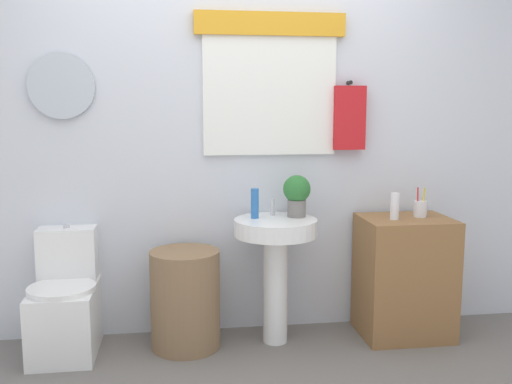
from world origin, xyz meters
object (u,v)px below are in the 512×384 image
pedestal_sink (276,251)px  potted_plant (297,193)px  laundry_hamper (185,299)px  lotion_bottle (395,206)px  wooden_cabinet (404,277)px  toothbrush_cup (420,209)px  soap_bottle (255,203)px  toilet (66,305)px

pedestal_sink → potted_plant: (0.14, 0.06, 0.34)m
laundry_hamper → lotion_bottle: lotion_bottle is taller
pedestal_sink → wooden_cabinet: pedestal_sink is taller
wooden_cabinet → toothbrush_cup: toothbrush_cup is taller
toothbrush_cup → wooden_cabinet: bearing=-168.2°
pedestal_sink → wooden_cabinet: (0.82, -0.00, -0.20)m
pedestal_sink → potted_plant: bearing=23.2°
wooden_cabinet → lotion_bottle: size_ratio=4.59×
pedestal_sink → soap_bottle: bearing=157.4°
laundry_hamper → soap_bottle: (0.43, 0.05, 0.56)m
laundry_hamper → lotion_bottle: 1.39m
toilet → lotion_bottle: lotion_bottle is taller
pedestal_sink → potted_plant: 0.37m
laundry_hamper → toothbrush_cup: 1.55m
pedestal_sink → toothbrush_cup: (0.92, 0.02, 0.23)m
wooden_cabinet → soap_bottle: 1.06m
pedestal_sink → toothbrush_cup: toothbrush_cup is taller
soap_bottle → laundry_hamper: bearing=-173.3°
potted_plant → lotion_bottle: potted_plant is taller
toilet → lotion_bottle: (1.97, -0.07, 0.56)m
wooden_cabinet → potted_plant: size_ratio=2.95×
laundry_hamper → wooden_cabinet: 1.37m
laundry_hamper → lotion_bottle: bearing=-1.8°
soap_bottle → lotion_bottle: size_ratio=1.10×
toothbrush_cup → toilet: bearing=179.7°
toilet → soap_bottle: (1.13, 0.02, 0.58)m
wooden_cabinet → lotion_bottle: (-0.10, -0.04, 0.46)m
toilet → wooden_cabinet: wooden_cabinet is taller
wooden_cabinet → potted_plant: potted_plant is taller
pedestal_sink → toilet: bearing=178.5°
laundry_hamper → wooden_cabinet: size_ratio=0.78×
laundry_hamper → pedestal_sink: (0.55, 0.00, 0.28)m
potted_plant → soap_bottle: bearing=-177.8°
laundry_hamper → lotion_bottle: (1.28, -0.04, 0.54)m
pedestal_sink → wooden_cabinet: 0.85m
soap_bottle → pedestal_sink: bearing=-22.6°
toilet → laundry_hamper: bearing=-2.6°
wooden_cabinet → potted_plant: (-0.68, 0.06, 0.54)m
wooden_cabinet → lotion_bottle: bearing=-157.4°
lotion_bottle → wooden_cabinet: bearing=22.6°
toilet → pedestal_sink: size_ratio=0.96×
pedestal_sink → potted_plant: potted_plant is taller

